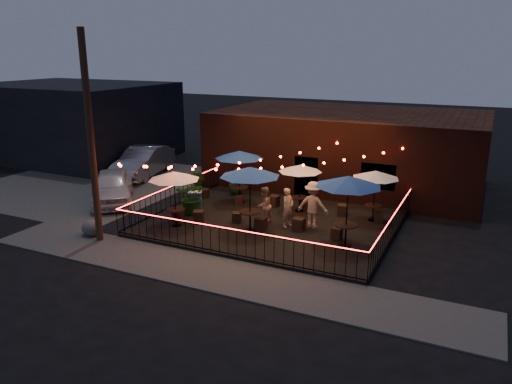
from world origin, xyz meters
TOP-DOWN VIEW (x-y plane):
  - ground at (0.00, 0.00)m, footprint 110.00×110.00m
  - patio at (0.00, 2.00)m, footprint 10.00×8.00m
  - sidewalk at (0.00, -3.25)m, footprint 18.00×2.50m
  - parking_lot at (-12.00, 4.00)m, footprint 11.00×12.00m
  - brick_building at (1.00, 9.99)m, footprint 14.00×8.00m
  - background_building at (-18.00, 9.00)m, footprint 12.00×9.00m
  - utility_pole at (-5.40, -2.60)m, footprint 0.26×0.26m
  - fence_front at (0.00, -2.00)m, footprint 10.00×0.04m
  - fence_left at (-5.00, 2.00)m, footprint 0.04×8.00m
  - fence_right at (5.00, 2.00)m, footprint 0.04×8.00m
  - festoon_lights at (-1.01, 1.70)m, footprint 10.02×8.72m
  - cafe_table_0 at (-3.45, -0.19)m, footprint 2.19×2.19m
  - cafe_table_1 at (-2.58, 3.87)m, footprint 3.01×3.01m
  - cafe_table_2 at (-0.39, 0.59)m, footprint 2.66×2.66m
  - cafe_table_3 at (0.50, 3.84)m, footprint 2.41×2.41m
  - cafe_table_4 at (3.52, 0.70)m, footprint 2.86×2.86m
  - cafe_table_5 at (3.80, 4.01)m, footprint 2.26×2.26m
  - bistro_chair_0 at (-3.80, 0.46)m, footprint 0.45×0.45m
  - bistro_chair_1 at (-2.84, 0.59)m, footprint 0.55×0.55m
  - bistro_chair_2 at (-4.51, 3.88)m, footprint 0.42×0.42m
  - bistro_chair_3 at (-2.47, 3.59)m, footprint 0.45×0.45m
  - bistro_chair_4 at (-1.37, 1.29)m, footprint 0.45×0.45m
  - bistro_chair_5 at (-0.06, 0.90)m, footprint 0.45×0.45m
  - bistro_chair_6 at (-0.84, 4.03)m, footprint 0.47×0.47m
  - bistro_chair_7 at (0.63, 4.19)m, footprint 0.44×0.44m
  - bistro_chair_8 at (1.36, 1.51)m, footprint 0.45×0.45m
  - bistro_chair_9 at (3.03, 1.22)m, footprint 0.41×0.41m
  - bistro_chair_10 at (2.43, 4.11)m, footprint 0.48×0.48m
  - bistro_chair_11 at (4.08, 3.87)m, footprint 0.43×0.43m
  - patron_a at (0.78, 1.72)m, footprint 0.57×0.70m
  - patron_b at (-0.26, 1.64)m, footprint 0.77×0.90m
  - patron_c at (1.75, 2.04)m, footprint 1.30×0.78m
  - potted_shrub_a at (-3.67, 1.47)m, footprint 1.71×1.59m
  - potted_shrub_b at (-4.54, 3.19)m, footprint 0.85×0.69m
  - potted_shrub_c at (-3.38, 5.06)m, footprint 0.92×0.92m
  - cooler at (-4.00, 2.17)m, footprint 0.72×0.63m
  - boulder at (-6.03, -2.33)m, footprint 0.95×0.83m
  - car_white at (-8.42, 1.66)m, footprint 4.30×4.76m
  - car_silver at (-10.32, 6.55)m, footprint 2.81×5.48m

SIDE VIEW (x-z plane):
  - ground at x=0.00m, z-range 0.00..0.00m
  - parking_lot at x=-12.00m, z-range 0.00..0.02m
  - sidewalk at x=0.00m, z-range 0.00..0.05m
  - patio at x=0.00m, z-range 0.00..0.15m
  - boulder at x=-6.03m, z-range 0.00..0.69m
  - bistro_chair_3 at x=-2.47m, z-range 0.15..0.56m
  - bistro_chair_2 at x=-4.51m, z-range 0.15..0.57m
  - bistro_chair_4 at x=-1.37m, z-range 0.15..0.57m
  - bistro_chair_11 at x=4.08m, z-range 0.15..0.58m
  - bistro_chair_9 at x=3.03m, z-range 0.15..0.60m
  - bistro_chair_0 at x=-3.80m, z-range 0.15..0.62m
  - bistro_chair_10 at x=2.43m, z-range 0.15..0.63m
  - bistro_chair_7 at x=0.63m, z-range 0.15..0.64m
  - bistro_chair_1 at x=-2.84m, z-range 0.15..0.65m
  - bistro_chair_6 at x=-0.84m, z-range 0.15..0.65m
  - bistro_chair_8 at x=1.36m, z-range 0.15..0.66m
  - bistro_chair_5 at x=-0.06m, z-range 0.15..0.66m
  - cooler at x=-4.00m, z-range 0.16..0.95m
  - fence_front at x=0.00m, z-range 0.14..1.18m
  - fence_left at x=-5.00m, z-range 0.14..1.18m
  - fence_right at x=5.00m, z-range 0.14..1.18m
  - car_white at x=-8.42m, z-range 0.00..1.57m
  - potted_shrub_c at x=-3.38m, z-range 0.15..1.46m
  - car_silver at x=-10.32m, z-range 0.00..1.72m
  - potted_shrub_b at x=-4.54m, z-range 0.15..1.66m
  - potted_shrub_a at x=-3.67m, z-range 0.15..1.70m
  - patron_b at x=-0.26m, z-range 0.15..1.74m
  - patron_a at x=0.78m, z-range 0.15..1.79m
  - patron_c at x=1.75m, z-range 0.15..2.11m
  - brick_building at x=1.00m, z-range 0.00..4.00m
  - cafe_table_3 at x=0.50m, z-range 1.04..3.20m
  - cafe_table_5 at x=3.80m, z-range 1.06..3.25m
  - cafe_table_0 at x=-3.45m, z-range 1.11..3.43m
  - cafe_table_1 at x=-2.58m, z-range 1.19..3.71m
  - background_building at x=-18.00m, z-range 0.00..5.00m
  - festoon_lights at x=-1.01m, z-range 1.86..3.18m
  - cafe_table_2 at x=-0.39m, z-range 1.25..3.91m
  - cafe_table_4 at x=3.52m, z-range 1.27..3.97m
  - utility_pole at x=-5.40m, z-range 0.00..8.00m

